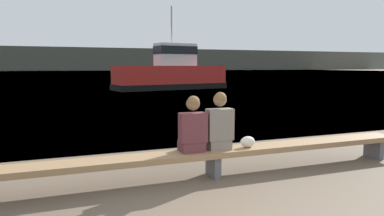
% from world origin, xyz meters
% --- Properties ---
extents(water_surface, '(240.00, 240.00, 0.00)m').
position_xyz_m(water_surface, '(0.00, 124.51, 0.00)').
color(water_surface, teal).
rests_on(water_surface, ground).
extents(far_shoreline, '(600.00, 12.00, 9.61)m').
position_xyz_m(far_shoreline, '(0.00, 152.25, 4.81)').
color(far_shoreline, '#4C4C42').
rests_on(far_shoreline, ground).
extents(bench_main, '(7.90, 0.49, 0.47)m').
position_xyz_m(bench_main, '(0.31, 2.30, 0.39)').
color(bench_main, '#8E6B47').
rests_on(bench_main, ground).
extents(person_left, '(0.45, 0.37, 0.95)m').
position_xyz_m(person_left, '(-0.07, 2.30, 0.90)').
color(person_left, '#56282D').
rests_on(person_left, bench_main).
extents(person_right, '(0.45, 0.37, 1.00)m').
position_xyz_m(person_right, '(0.42, 2.30, 0.92)').
color(person_right, '#70665B').
rests_on(person_right, bench_main).
extents(shopping_bag, '(0.27, 0.17, 0.20)m').
position_xyz_m(shopping_bag, '(0.96, 2.27, 0.57)').
color(shopping_bag, beige).
rests_on(shopping_bag, bench_main).
extents(tugboat_red, '(9.78, 4.42, 6.75)m').
position_xyz_m(tugboat_red, '(6.15, 24.40, 1.19)').
color(tugboat_red, red).
rests_on(tugboat_red, water_surface).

